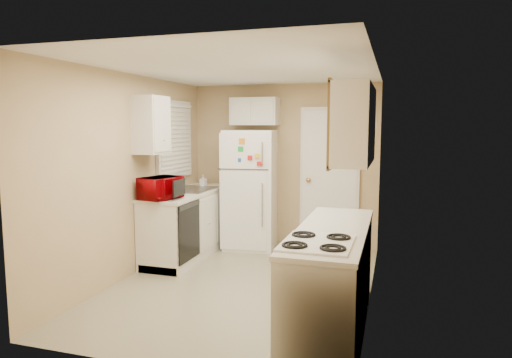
# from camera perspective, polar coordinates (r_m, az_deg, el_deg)

# --- Properties ---
(floor) EXTENTS (3.80, 3.80, 0.00)m
(floor) POSITION_cam_1_polar(r_m,az_deg,el_deg) (5.32, -1.62, -13.02)
(floor) COLOR tan
(floor) RESTS_ON ground
(ceiling) EXTENTS (3.80, 3.80, 0.00)m
(ceiling) POSITION_cam_1_polar(r_m,az_deg,el_deg) (5.04, -1.72, 13.60)
(ceiling) COLOR white
(ceiling) RESTS_ON floor
(wall_left) EXTENTS (3.80, 3.80, 0.00)m
(wall_left) POSITION_cam_1_polar(r_m,az_deg,el_deg) (5.64, -15.25, 0.42)
(wall_left) COLOR tan
(wall_left) RESTS_ON floor
(wall_right) EXTENTS (3.80, 3.80, 0.00)m
(wall_right) POSITION_cam_1_polar(r_m,az_deg,el_deg) (4.78, 14.43, -0.65)
(wall_right) COLOR tan
(wall_right) RESTS_ON floor
(wall_back) EXTENTS (2.80, 2.80, 0.00)m
(wall_back) POSITION_cam_1_polar(r_m,az_deg,el_deg) (6.86, 3.44, 1.72)
(wall_back) COLOR tan
(wall_back) RESTS_ON floor
(wall_front) EXTENTS (2.80, 2.80, 0.00)m
(wall_front) POSITION_cam_1_polar(r_m,az_deg,el_deg) (3.32, -12.29, -3.78)
(wall_front) COLOR tan
(wall_front) RESTS_ON floor
(left_counter) EXTENTS (0.60, 1.80, 0.90)m
(left_counter) POSITION_cam_1_polar(r_m,az_deg,el_deg) (6.40, -8.43, -5.49)
(left_counter) COLOR silver
(left_counter) RESTS_ON floor
(dishwasher) EXTENTS (0.03, 0.58, 0.72)m
(dishwasher) POSITION_cam_1_polar(r_m,az_deg,el_deg) (5.74, -8.40, -6.50)
(dishwasher) COLOR black
(dishwasher) RESTS_ON floor
(sink) EXTENTS (0.54, 0.74, 0.16)m
(sink) POSITION_cam_1_polar(r_m,az_deg,el_deg) (6.46, -7.92, -1.67)
(sink) COLOR gray
(sink) RESTS_ON left_counter
(microwave) EXTENTS (0.54, 0.38, 0.33)m
(microwave) POSITION_cam_1_polar(r_m,az_deg,el_deg) (5.68, -11.84, -0.97)
(microwave) COLOR #810004
(microwave) RESTS_ON left_counter
(soap_bottle) EXTENTS (0.08, 0.09, 0.17)m
(soap_bottle) POSITION_cam_1_polar(r_m,az_deg,el_deg) (6.75, -6.63, -0.09)
(soap_bottle) COLOR silver
(soap_bottle) RESTS_ON left_counter
(window_blinds) EXTENTS (0.10, 0.98, 1.08)m
(window_blinds) POSITION_cam_1_polar(r_m,az_deg,el_deg) (6.51, -10.11, 4.89)
(window_blinds) COLOR silver
(window_blinds) RESTS_ON wall_left
(upper_cabinet_left) EXTENTS (0.30, 0.45, 0.70)m
(upper_cabinet_left) POSITION_cam_1_polar(r_m,az_deg,el_deg) (5.72, -12.98, 6.59)
(upper_cabinet_left) COLOR silver
(upper_cabinet_left) RESTS_ON wall_left
(refrigerator) EXTENTS (0.79, 0.77, 1.73)m
(refrigerator) POSITION_cam_1_polar(r_m,az_deg,el_deg) (6.68, -0.66, -1.29)
(refrigerator) COLOR white
(refrigerator) RESTS_ON floor
(cabinet_over_fridge) EXTENTS (0.70, 0.30, 0.40)m
(cabinet_over_fridge) POSITION_cam_1_polar(r_m,az_deg,el_deg) (6.80, -0.13, 8.44)
(cabinet_over_fridge) COLOR silver
(cabinet_over_fridge) RESTS_ON wall_back
(interior_door) EXTENTS (0.86, 0.06, 2.08)m
(interior_door) POSITION_cam_1_polar(r_m,az_deg,el_deg) (6.71, 9.17, -0.01)
(interior_door) COLOR white
(interior_door) RESTS_ON floor
(right_counter) EXTENTS (0.60, 2.00, 0.90)m
(right_counter) POSITION_cam_1_polar(r_m,az_deg,el_deg) (4.19, 9.40, -12.09)
(right_counter) COLOR silver
(right_counter) RESTS_ON floor
(stove) EXTENTS (0.53, 0.65, 0.78)m
(stove) POSITION_cam_1_polar(r_m,az_deg,el_deg) (3.70, 7.55, -15.67)
(stove) COLOR white
(stove) RESTS_ON floor
(upper_cabinet_right) EXTENTS (0.30, 1.20, 0.70)m
(upper_cabinet_right) POSITION_cam_1_polar(r_m,az_deg,el_deg) (4.25, 12.32, 6.62)
(upper_cabinet_right) COLOR silver
(upper_cabinet_right) RESTS_ON wall_right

